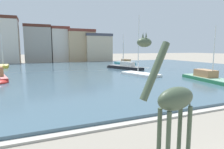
{
  "coord_description": "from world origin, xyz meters",
  "views": [
    {
      "loc": [
        -6.36,
        -2.24,
        4.12
      ],
      "look_at": [
        -0.97,
        10.82,
        2.2
      ],
      "focal_mm": 30.35,
      "sensor_mm": 36.0,
      "label": 1
    }
  ],
  "objects": [
    {
      "name": "sailboat_yellow",
      "position": [
        -12.35,
        42.97,
        0.44
      ],
      "size": [
        2.17,
        5.88,
        7.19
      ],
      "color": "gold",
      "rests_on": "ground"
    },
    {
      "name": "harbor_water",
      "position": [
        0.0,
        30.04,
        0.15
      ],
      "size": [
        76.33,
        46.43,
        0.31
      ],
      "primitive_type": "cube",
      "color": "#3D5666",
      "rests_on": "ground"
    },
    {
      "name": "sailboat_green",
      "position": [
        12.87,
        13.57,
        0.52
      ],
      "size": [
        3.05,
        8.47,
        6.73
      ],
      "color": "#236B42",
      "rests_on": "ground"
    },
    {
      "name": "sailboat_black",
      "position": [
        9.37,
        30.37,
        0.59
      ],
      "size": [
        4.56,
        9.01,
        6.85
      ],
      "color": "black",
      "rests_on": "ground"
    },
    {
      "name": "townhouse_narrow_midrow",
      "position": [
        1.38,
        59.22,
        5.38
      ],
      "size": [
        5.24,
        7.41,
        10.73
      ],
      "color": "beige",
      "rests_on": "ground"
    },
    {
      "name": "townhouse_wide_warehouse",
      "position": [
        -5.06,
        58.02,
        5.5
      ],
      "size": [
        7.37,
        5.82,
        10.96
      ],
      "color": "gray",
      "rests_on": "ground"
    },
    {
      "name": "sailboat_teal",
      "position": [
        15.0,
        41.61,
        0.5
      ],
      "size": [
        3.57,
        7.51,
        5.86
      ],
      "color": "teal",
      "rests_on": "ground"
    },
    {
      "name": "sailboat_white",
      "position": [
        7.56,
        21.78,
        0.38
      ],
      "size": [
        4.06,
        7.26,
        8.82
      ],
      "color": "white",
      "rests_on": "ground"
    },
    {
      "name": "giraffe_statue",
      "position": [
        -2.07,
        2.72,
        2.35
      ],
      "size": [
        2.62,
        0.88,
        4.6
      ],
      "color": "#3D4C38",
      "rests_on": "ground"
    },
    {
      "name": "quay_edge_coping",
      "position": [
        0.0,
        6.57,
        0.06
      ],
      "size": [
        76.33,
        0.5,
        0.12
      ],
      "primitive_type": "cube",
      "color": "#ADA89E",
      "rests_on": "ground"
    },
    {
      "name": "townhouse_end_terrace",
      "position": [
        12.61,
        56.92,
        4.42
      ],
      "size": [
        8.38,
        7.95,
        8.82
      ],
      "color": "#C6B293",
      "rests_on": "ground"
    },
    {
      "name": "townhouse_corner_house",
      "position": [
        -12.8,
        56.57,
        6.31
      ],
      "size": [
        5.96,
        6.59,
        12.59
      ],
      "color": "beige",
      "rests_on": "ground"
    },
    {
      "name": "townhouse_tall_gabled",
      "position": [
        7.53,
        57.37,
        5.05
      ],
      "size": [
        8.29,
        6.43,
        10.08
      ],
      "color": "tan",
      "rests_on": "ground"
    }
  ]
}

